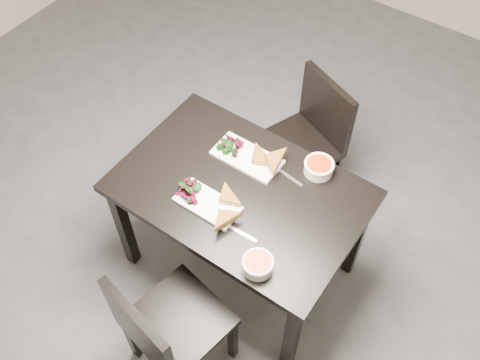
{
  "coord_description": "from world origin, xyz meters",
  "views": [
    {
      "loc": [
        1.26,
        -1.63,
        2.84
      ],
      "look_at": [
        0.38,
        -0.37,
        0.82
      ],
      "focal_mm": 39.94,
      "sensor_mm": 36.0,
      "label": 1
    }
  ],
  "objects": [
    {
      "name": "chair_near",
      "position": [
        0.44,
        -1.06,
        0.48
      ],
      "size": [
        0.49,
        0.49,
        0.85
      ],
      "rotation": [
        0.0,
        0.0,
        -0.18
      ],
      "color": "black",
      "rests_on": "ground"
    },
    {
      "name": "chair_far",
      "position": [
        0.38,
        0.34,
        0.48
      ],
      "size": [
        0.55,
        0.55,
        0.85
      ],
      "rotation": [
        0.0,
        0.0,
        -0.39
      ],
      "color": "black",
      "rests_on": "ground"
    },
    {
      "name": "table",
      "position": [
        0.38,
        -0.37,
        0.65
      ],
      "size": [
        1.2,
        0.8,
        0.75
      ],
      "color": "black",
      "rests_on": "ground"
    },
    {
      "name": "plate_near",
      "position": [
        0.31,
        -0.54,
        0.76
      ],
      "size": [
        0.31,
        0.16,
        0.02
      ],
      "primitive_type": "cube",
      "color": "white",
      "rests_on": "table"
    },
    {
      "name": "salad_near",
      "position": [
        0.21,
        -0.54,
        0.79
      ],
      "size": [
        0.1,
        0.09,
        0.04
      ],
      "primitive_type": null,
      "color": "black",
      "rests_on": "plate_near"
    },
    {
      "name": "cutlery_near",
      "position": [
        0.52,
        -0.58,
        0.75
      ],
      "size": [
        0.18,
        0.02,
        0.0
      ],
      "primitive_type": "cube",
      "rotation": [
        0.0,
        0.0,
        0.03
      ],
      "color": "silver",
      "rests_on": "table"
    },
    {
      "name": "sandwich_near",
      "position": [
        0.37,
        -0.52,
        0.79
      ],
      "size": [
        0.19,
        0.17,
        0.05
      ],
      "primitive_type": null,
      "rotation": [
        0.0,
        0.0,
        0.37
      ],
      "color": "#A66122",
      "rests_on": "plate_near"
    },
    {
      "name": "sandwich_far",
      "position": [
        0.36,
        -0.21,
        0.8
      ],
      "size": [
        0.21,
        0.19,
        0.06
      ],
      "primitive_type": null,
      "rotation": [
        0.0,
        0.0,
        0.4
      ],
      "color": "#A66122",
      "rests_on": "plate_far"
    },
    {
      "name": "salad_far",
      "position": [
        0.2,
        -0.19,
        0.79
      ],
      "size": [
        0.11,
        0.1,
        0.05
      ],
      "primitive_type": null,
      "color": "black",
      "rests_on": "plate_far"
    },
    {
      "name": "cutlery_far",
      "position": [
        0.53,
        -0.17,
        0.75
      ],
      "size": [
        0.18,
        0.04,
        0.0
      ],
      "primitive_type": "cube",
      "rotation": [
        0.0,
        0.0,
        -0.13
      ],
      "color": "silver",
      "rests_on": "table"
    },
    {
      "name": "plate_far",
      "position": [
        0.3,
        -0.19,
        0.76
      ],
      "size": [
        0.35,
        0.18,
        0.02
      ],
      "primitive_type": "cube",
      "color": "white",
      "rests_on": "table"
    },
    {
      "name": "ground",
      "position": [
        0.0,
        0.0,
        0.0
      ],
      "size": [
        5.0,
        5.0,
        0.0
      ],
      "primitive_type": "plane",
      "color": "#47474C",
      "rests_on": "ground"
    },
    {
      "name": "soup_bowl_near",
      "position": [
        0.69,
        -0.68,
        0.79
      ],
      "size": [
        0.14,
        0.14,
        0.06
      ],
      "color": "white",
      "rests_on": "table"
    },
    {
      "name": "soup_bowl_far",
      "position": [
        0.64,
        -0.06,
        0.79
      ],
      "size": [
        0.15,
        0.15,
        0.07
      ],
      "color": "white",
      "rests_on": "table"
    }
  ]
}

